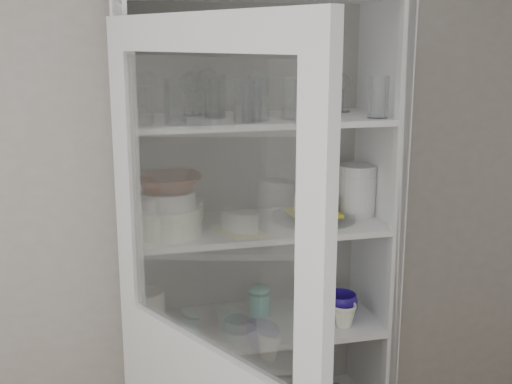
{
  "coord_description": "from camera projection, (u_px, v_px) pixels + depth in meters",
  "views": [
    {
      "loc": [
        -0.35,
        -0.99,
        1.93
      ],
      "look_at": [
        0.2,
        1.27,
        1.38
      ],
      "focal_mm": 45.0,
      "sensor_mm": 36.0,
      "label": 1
    }
  ],
  "objects": [
    {
      "name": "cream_bowl",
      "position": [
        168.0,
        199.0,
        2.24
      ],
      "size": [
        0.21,
        0.21,
        0.06
      ],
      "primitive_type": "cylinder",
      "rotation": [
        0.0,
        0.0,
        0.12
      ],
      "color": "silver",
      "rests_on": "plate_stack_front"
    },
    {
      "name": "tumbler_6",
      "position": [
        379.0,
        97.0,
        2.27
      ],
      "size": [
        0.08,
        0.08,
        0.15
      ],
      "primitive_type": "cylinder",
      "rotation": [
        0.0,
        0.0,
        -0.02
      ],
      "color": "silver",
      "rests_on": "shelf_glass"
    },
    {
      "name": "tumbler_7",
      "position": [
        175.0,
        102.0,
        2.21
      ],
      "size": [
        0.08,
        0.08,
        0.13
      ],
      "primitive_type": "cylinder",
      "rotation": [
        0.0,
        0.0,
        -0.38
      ],
      "color": "silver",
      "rests_on": "shelf_glass"
    },
    {
      "name": "goblet_2",
      "position": [
        258.0,
        90.0,
        2.37
      ],
      "size": [
        0.08,
        0.08,
        0.18
      ],
      "primitive_type": null,
      "color": "silver",
      "rests_on": "shelf_glass"
    },
    {
      "name": "tumbler_3",
      "position": [
        244.0,
        101.0,
        2.14
      ],
      "size": [
        0.1,
        0.1,
        0.14
      ],
      "primitive_type": "cylinder",
      "rotation": [
        0.0,
        0.0,
        -0.42
      ],
      "color": "silver",
      "rests_on": "shelf_glass"
    },
    {
      "name": "tumbler_1",
      "position": [
        175.0,
        102.0,
        2.09
      ],
      "size": [
        0.08,
        0.08,
        0.15
      ],
      "primitive_type": "cylinder",
      "rotation": [
        0.0,
        0.0,
        -0.1
      ],
      "color": "silver",
      "rests_on": "shelf_glass"
    },
    {
      "name": "tumbler_4",
      "position": [
        258.0,
        99.0,
        2.17
      ],
      "size": [
        0.08,
        0.08,
        0.15
      ],
      "primitive_type": "cylinder",
      "rotation": [
        0.0,
        0.0,
        -0.08
      ],
      "color": "silver",
      "rests_on": "shelf_glass"
    },
    {
      "name": "pantry_cabinet",
      "position": [
        252.0,
        296.0,
        2.55
      ],
      "size": [
        1.0,
        0.45,
        2.1
      ],
      "color": "silver",
      "rests_on": "floor"
    },
    {
      "name": "tumbler_5",
      "position": [
        291.0,
        99.0,
        2.23
      ],
      "size": [
        0.09,
        0.09,
        0.14
      ],
      "primitive_type": "cylinder",
      "rotation": [
        0.0,
        0.0,
        -0.38
      ],
      "color": "silver",
      "rests_on": "shelf_glass"
    },
    {
      "name": "glass_platter",
      "position": [
        314.0,
        217.0,
        2.46
      ],
      "size": [
        0.39,
        0.39,
        0.02
      ],
      "primitive_type": "cylinder",
      "rotation": [
        0.0,
        0.0,
        -0.25
      ],
      "color": "silver",
      "rests_on": "shelf_plates"
    },
    {
      "name": "measuring_cups",
      "position": [
        238.0,
        324.0,
        2.43
      ],
      "size": [
        0.11,
        0.11,
        0.04
      ],
      "primitive_type": "cylinder",
      "color": "#9B9BAA",
      "rests_on": "shelf_mugs"
    },
    {
      "name": "tumbler_9",
      "position": [
        216.0,
        97.0,
        2.27
      ],
      "size": [
        0.09,
        0.09,
        0.15
      ],
      "primitive_type": "cylinder",
      "rotation": [
        0.0,
        0.0,
        -0.15
      ],
      "color": "silver",
      "rests_on": "shelf_glass"
    },
    {
      "name": "goblet_0",
      "position": [
        208.0,
        89.0,
        2.38
      ],
      "size": [
        0.08,
        0.08,
        0.19
      ],
      "primitive_type": null,
      "color": "silver",
      "rests_on": "shelf_glass"
    },
    {
      "name": "mug_teal",
      "position": [
        309.0,
        295.0,
        2.62
      ],
      "size": [
        0.13,
        0.13,
        0.11
      ],
      "primitive_type": "imported",
      "rotation": [
        0.0,
        0.0,
        -0.13
      ],
      "color": "teal",
      "rests_on": "shelf_mugs"
    },
    {
      "name": "white_ramekin",
      "position": [
        314.0,
        203.0,
        2.45
      ],
      "size": [
        0.17,
        0.17,
        0.07
      ],
      "primitive_type": "cylinder",
      "rotation": [
        0.0,
        0.0,
        -0.13
      ],
      "color": "white",
      "rests_on": "yellow_trivet"
    },
    {
      "name": "mug_blue",
      "position": [
        340.0,
        307.0,
        2.51
      ],
      "size": [
        0.15,
        0.15,
        0.11
      ],
      "primitive_type": "imported",
      "rotation": [
        0.0,
        0.0,
        -0.14
      ],
      "color": "navy",
      "rests_on": "shelf_mugs"
    },
    {
      "name": "mug_white",
      "position": [
        344.0,
        315.0,
        2.45
      ],
      "size": [
        0.12,
        0.12,
        0.09
      ],
      "primitive_type": "imported",
      "rotation": [
        0.0,
        0.0,
        0.36
      ],
      "color": "white",
      "rests_on": "shelf_mugs"
    },
    {
      "name": "teal_jar",
      "position": [
        259.0,
        302.0,
        2.56
      ],
      "size": [
        0.09,
        0.09,
        0.1
      ],
      "color": "teal",
      "rests_on": "shelf_mugs"
    },
    {
      "name": "yellow_trivet",
      "position": [
        314.0,
        213.0,
        2.46
      ],
      "size": [
        0.19,
        0.19,
        0.01
      ],
      "primitive_type": "cube",
      "rotation": [
        0.0,
        0.0,
        0.12
      ],
      "color": "gold",
      "rests_on": "glass_platter"
    },
    {
      "name": "terracotta_bowl",
      "position": [
        168.0,
        183.0,
        2.23
      ],
      "size": [
        0.25,
        0.25,
        0.06
      ],
      "primitive_type": "imported",
      "rotation": [
        0.0,
        0.0,
        -0.04
      ],
      "color": "brown",
      "rests_on": "cream_bowl"
    },
    {
      "name": "white_canister",
      "position": [
        149.0,
        309.0,
        2.44
      ],
      "size": [
        0.16,
        0.16,
        0.15
      ],
      "primitive_type": "cylinder",
      "rotation": [
        0.0,
        0.0,
        0.33
      ],
      "color": "white",
      "rests_on": "shelf_mugs"
    },
    {
      "name": "tumbler_0",
      "position": [
        144.0,
        105.0,
        2.09
      ],
      "size": [
        0.07,
        0.07,
        0.13
      ],
      "primitive_type": "cylinder",
      "rotation": [
        0.0,
        0.0,
        0.22
      ],
      "color": "silver",
      "rests_on": "shelf_glass"
    },
    {
      "name": "tumbler_8",
      "position": [
        214.0,
        98.0,
        2.3
      ],
      "size": [
        0.09,
        0.09,
        0.14
      ],
      "primitive_type": "cylinder",
      "rotation": [
        0.0,
        0.0,
        0.32
      ],
      "color": "silver",
      "rests_on": "shelf_glass"
    },
    {
      "name": "plate_stack_front",
      "position": [
        169.0,
        221.0,
        2.26
      ],
      "size": [
        0.23,
        0.23,
        0.1
      ],
      "primitive_type": "cylinder",
      "color": "white",
      "rests_on": "shelf_plates"
    },
    {
      "name": "plate_stack_back",
      "position": [
        176.0,
        209.0,
        2.47
      ],
      "size": [
        0.21,
        0.21,
        0.07
      ],
      "primitive_type": "cylinder",
      "color": "white",
      "rests_on": "shelf_plates"
    },
    {
      "name": "wall_back",
      "position": [
        194.0,
        201.0,
        2.58
      ],
      "size": [
        3.6,
        0.02,
        2.6
      ],
      "primitive_type": "cube",
      "color": "#A59F99",
      "rests_on": "ground"
    },
    {
      "name": "goblet_3",
      "position": [
        343.0,
        91.0,
        2.46
      ],
      "size": [
        0.07,
        0.07,
        0.16
      ],
      "primitive_type": null,
      "color": "silver",
      "rests_on": "shelf_glass"
    },
    {
      "name": "tumbler_2",
      "position": [
        252.0,
        101.0,
        2.16
      ],
      "size": [
        0.08,
        0.08,
        0.14
      ],
      "primitive_type": "cylinder",
      "rotation": [
        0.0,
        0.0,
        0.27
      ],
      "color": "silver",
      "rests_on": "shelf_glass"
    },
    {
      "name": "grey_bowl_stack",
      "position": [
        357.0,
        190.0,
        2.5
      ],
      "size": [
        0.15,
        0.15,
        0.2
      ],
      "primitive_type": "cylinder",
      "color": "#BDBDBD",
      "rests_on": "shelf_plates"
    },
    {
      "name": "goblet_1",
      "position": [
        193.0,
        92.0,
        2.33
      ],
      "size": [
        0.08,
        0.08,
        0.18
      ],
      "primitive_type": null,
      "color": "silver",
      "rests_on": "shelf_glass"
    }
  ]
}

